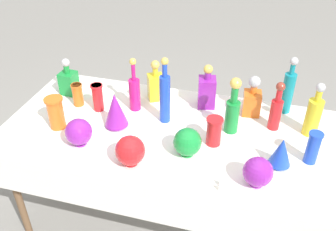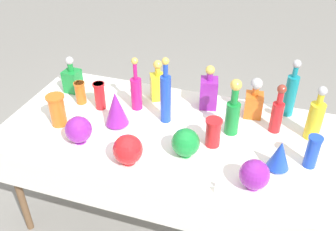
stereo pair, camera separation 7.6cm
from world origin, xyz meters
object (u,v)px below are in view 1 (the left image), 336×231
(slender_vase_2, at_px, (78,94))
(tall_bottle_0, at_px, (135,91))
(tall_bottle_1, at_px, (288,90))
(fluted_vase_1, at_px, (115,110))
(tall_bottle_3, at_px, (165,96))
(slender_vase_4, at_px, (313,147))
(round_bowl_0, at_px, (79,132))
(tall_bottle_2, at_px, (233,110))
(square_decanter_1, at_px, (69,81))
(square_decanter_3, at_px, (156,84))
(slender_vase_1, at_px, (56,112))
(round_bowl_2, at_px, (187,142))
(slender_vase_0, at_px, (98,96))
(tall_bottle_4, at_px, (276,110))
(round_bowl_3, at_px, (130,151))
(square_decanter_0, at_px, (207,90))
(square_decanter_2, at_px, (252,99))
(slender_vase_3, at_px, (214,130))
(fluted_vase_0, at_px, (281,152))
(round_bowl_1, at_px, (258,172))
(tall_bottle_5, at_px, (314,114))

(slender_vase_2, bearing_deg, tall_bottle_0, 8.25)
(tall_bottle_1, bearing_deg, fluted_vase_1, -155.70)
(tall_bottle_3, bearing_deg, slender_vase_4, -10.61)
(round_bowl_0, bearing_deg, tall_bottle_2, 23.95)
(square_decanter_1, distance_m, square_decanter_3, 0.58)
(slender_vase_1, bearing_deg, square_decanter_3, 45.04)
(slender_vase_2, xyz_separation_m, round_bowl_2, (0.78, -0.29, 0.00))
(square_decanter_3, bearing_deg, slender_vase_0, -143.54)
(tall_bottle_4, bearing_deg, round_bowl_0, -156.58)
(square_decanter_3, xyz_separation_m, round_bowl_3, (0.06, -0.64, -0.02))
(square_decanter_0, distance_m, square_decanter_2, 0.28)
(slender_vase_3, bearing_deg, round_bowl_2, -132.33)
(fluted_vase_0, bearing_deg, round_bowl_1, -120.66)
(tall_bottle_5, bearing_deg, slender_vase_3, -154.97)
(tall_bottle_3, xyz_separation_m, slender_vase_3, (0.32, -0.14, -0.08))
(fluted_vase_0, xyz_separation_m, round_bowl_2, (-0.47, -0.04, -0.01))
(fluted_vase_1, bearing_deg, slender_vase_1, -162.58)
(tall_bottle_5, bearing_deg, round_bowl_2, -149.69)
(slender_vase_4, distance_m, round_bowl_1, 0.35)
(square_decanter_3, distance_m, slender_vase_4, 1.02)
(tall_bottle_1, height_order, round_bowl_0, tall_bottle_1)
(slender_vase_2, distance_m, slender_vase_3, 0.91)
(tall_bottle_1, height_order, fluted_vase_1, tall_bottle_1)
(tall_bottle_4, relative_size, fluted_vase_1, 1.39)
(square_decanter_1, relative_size, square_decanter_3, 0.93)
(round_bowl_2, bearing_deg, round_bowl_1, -18.97)
(slender_vase_0, xyz_separation_m, round_bowl_3, (0.37, -0.42, -0.01))
(slender_vase_4, relative_size, round_bowl_2, 1.15)
(slender_vase_2, height_order, round_bowl_2, round_bowl_2)
(square_decanter_1, xyz_separation_m, square_decanter_2, (1.19, 0.08, 0.01))
(tall_bottle_3, distance_m, round_bowl_1, 0.70)
(square_decanter_3, distance_m, round_bowl_2, 0.59)
(tall_bottle_4, relative_size, square_decanter_0, 1.05)
(tall_bottle_1, xyz_separation_m, round_bowl_0, (-1.07, -0.64, -0.07))
(fluted_vase_1, bearing_deg, tall_bottle_3, 26.43)
(tall_bottle_1, xyz_separation_m, square_decanter_1, (-1.39, -0.16, -0.06))
(slender_vase_2, xyz_separation_m, round_bowl_3, (0.52, -0.44, 0.01))
(slender_vase_2, height_order, fluted_vase_0, fluted_vase_0)
(square_decanter_3, height_order, slender_vase_1, square_decanter_3)
(square_decanter_0, distance_m, slender_vase_0, 0.67)
(tall_bottle_0, distance_m, tall_bottle_1, 0.93)
(tall_bottle_0, distance_m, square_decanter_1, 0.49)
(round_bowl_0, distance_m, round_bowl_3, 0.33)
(tall_bottle_1, distance_m, square_decanter_1, 1.40)
(round_bowl_1, xyz_separation_m, round_bowl_2, (-0.37, 0.13, 0.00))
(tall_bottle_5, relative_size, fluted_vase_0, 1.95)
(tall_bottle_3, distance_m, tall_bottle_4, 0.64)
(slender_vase_1, bearing_deg, fluted_vase_1, 17.42)
(square_decanter_1, bearing_deg, tall_bottle_0, -7.56)
(square_decanter_0, xyz_separation_m, slender_vase_4, (0.62, -0.38, -0.02))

